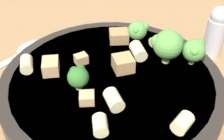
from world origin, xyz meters
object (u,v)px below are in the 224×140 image
pepper_shaker (216,32)px  chicken_chunk_2 (81,59)px  rigatoni_0 (138,51)px  rigatoni_4 (158,41)px  chicken_chunk_3 (119,36)px  broccoli_floret_1 (137,30)px  rigatoni_3 (100,125)px  rigatoni_5 (182,123)px  spoon (21,53)px  broccoli_floret_3 (194,50)px  broccoli_floret_2 (167,44)px  rigatoni_1 (26,64)px  pasta_bowl (112,85)px  broccoli_floret_0 (77,74)px  chicken_chunk_4 (123,64)px  chicken_chunk_1 (87,98)px  rigatoni_2 (114,100)px

pepper_shaker → chicken_chunk_2: bearing=-9.9°
rigatoni_0 → rigatoni_4: (-0.04, -0.01, -0.00)m
chicken_chunk_3 → broccoli_floret_1: bearing=138.7°
rigatoni_0 → rigatoni_3: 0.14m
rigatoni_0 → rigatoni_3: size_ratio=1.35×
rigatoni_5 → spoon: 0.29m
rigatoni_5 → broccoli_floret_3: bearing=-137.5°
broccoli_floret_1 → broccoli_floret_2: 0.06m
broccoli_floret_2 → spoon: size_ratio=0.30×
pepper_shaker → chicken_chunk_3: bearing=-23.0°
pepper_shaker → spoon: 0.32m
rigatoni_1 → rigatoni_4: bearing=168.2°
pasta_bowl → broccoli_floret_0: bearing=-7.3°
broccoli_floret_1 → chicken_chunk_2: broccoli_floret_1 is taller
pasta_bowl → broccoli_floret_3: size_ratio=8.02×
rigatoni_5 → rigatoni_1: bearing=-58.6°
broccoli_floret_0 → chicken_chunk_2: 0.05m
broccoli_floret_2 → rigatoni_3: 0.15m
rigatoni_1 → rigatoni_3: same height
chicken_chunk_3 → chicken_chunk_4: (0.03, 0.06, 0.00)m
rigatoni_5 → spoon: size_ratio=0.14×
rigatoni_3 → rigatoni_5: bearing=151.6°
rigatoni_4 → pepper_shaker: (-0.10, 0.02, -0.00)m
rigatoni_3 → chicken_chunk_1: rigatoni_3 is taller
spoon → rigatoni_5: bearing=110.1°
pasta_bowl → chicken_chunk_2: (0.02, -0.05, 0.02)m
broccoli_floret_3 → broccoli_floret_0: bearing=-13.1°
broccoli_floret_2 → chicken_chunk_1: size_ratio=2.78×
pasta_bowl → broccoli_floret_1: bearing=-145.3°
rigatoni_4 → chicken_chunk_2: rigatoni_4 is taller
broccoli_floret_0 → rigatoni_0: 0.10m
rigatoni_2 → pepper_shaker: (-0.22, -0.05, -0.00)m
broccoli_floret_0 → chicken_chunk_4: broccoli_floret_0 is taller
rigatoni_3 → chicken_chunk_4: 0.11m
chicken_chunk_1 → chicken_chunk_2: chicken_chunk_2 is taller
rigatoni_3 → rigatoni_1: bearing=-75.8°
broccoli_floret_0 → rigatoni_4: size_ratio=1.37×
chicken_chunk_1 → broccoli_floret_0: bearing=-94.9°
pasta_bowl → chicken_chunk_2: 0.06m
chicken_chunk_2 → pepper_shaker: (-0.21, 0.04, -0.00)m
pasta_bowl → chicken_chunk_3: chicken_chunk_3 is taller
rigatoni_0 → rigatoni_4: size_ratio=1.30×
chicken_chunk_1 → chicken_chunk_2: size_ratio=1.04×
rigatoni_3 → chicken_chunk_1: size_ratio=1.25×
rigatoni_4 → chicken_chunk_1: (0.14, 0.06, -0.00)m
broccoli_floret_1 → broccoli_floret_3: bearing=114.4°
rigatoni_4 → chicken_chunk_2: 0.12m
broccoli_floret_2 → rigatoni_4: broccoli_floret_2 is taller
rigatoni_2 → chicken_chunk_3: 0.14m
chicken_chunk_3 → spoon: 0.17m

